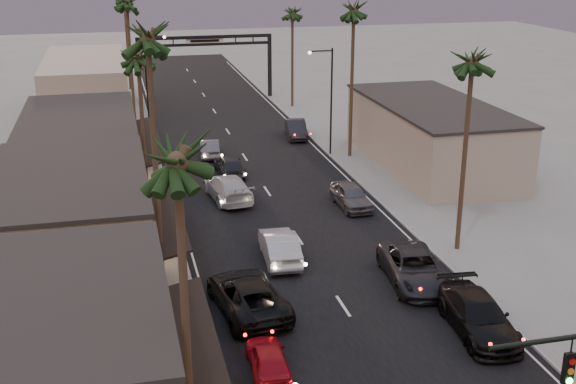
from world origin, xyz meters
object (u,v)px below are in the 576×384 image
oncoming_silver (279,246)px  curbside_near (414,268)px  palm_lb (147,30)px  streetlight_left (149,74)px  streetlight_right (328,93)px  palm_ra (473,54)px  palm_lc (138,52)px  oncoming_pickup (248,295)px  curbside_black (478,316)px  palm_rb (354,5)px  arch (205,51)px  palm_rc (292,9)px  palm_la (177,148)px  oncoming_red (268,359)px

oncoming_silver → curbside_near: oncoming_silver is taller
palm_lb → streetlight_left: bearing=87.3°
streetlight_left → palm_lb: (-1.68, -36.00, 8.06)m
streetlight_right → palm_ra: bearing=-85.4°
palm_lc → oncoming_pickup: 19.36m
curbside_black → palm_ra: bearing=74.0°
palm_lc → palm_rb: bearing=24.9°
palm_lb → palm_ra: (17.20, 2.00, -1.94)m
palm_rb → streetlight_right: bearing=149.2°
palm_rb → curbside_near: palm_rb is taller
arch → palm_rc: size_ratio=1.25×
arch → palm_rb: 28.24m
palm_lb → oncoming_silver: 14.58m
palm_rb → curbside_black: bearing=-96.6°
streetlight_right → palm_la: bearing=-113.3°
arch → palm_la: bearing=-98.0°
streetlight_left → oncoming_silver: (5.09, -32.87, -4.47)m
arch → palm_ra: 47.17m
palm_ra → palm_rb: (0.00, 20.00, 0.97)m
palm_ra → oncoming_red: 19.86m
palm_la → curbside_black: 18.47m
oncoming_pickup → curbside_near: bearing=179.3°
streetlight_left → oncoming_silver: bearing=-81.2°
streetlight_left → palm_lb: palm_lb is taller
palm_ra → oncoming_pickup: bearing=-161.8°
streetlight_right → curbside_black: (-1.68, -29.87, -4.47)m
palm_la → palm_rb: bearing=63.8°
palm_lb → curbside_black: size_ratio=2.57×
oncoming_pickup → oncoming_silver: size_ratio=1.22×
streetlight_left → curbside_near: streetlight_left is taller
streetlight_right → oncoming_red: (-11.77, -30.87, -4.66)m
curbside_black → palm_rb: bearing=88.1°
palm_lc → oncoming_silver: palm_lc is taller
palm_rb → curbside_black: size_ratio=2.40×
palm_ra → palm_rc: bearing=90.0°
palm_lb → palm_rb: (17.20, 22.00, -0.97)m
palm_la → palm_lb: size_ratio=0.87×
streetlight_right → streetlight_left: same height
palm_lb → curbside_black: palm_lb is taller
palm_rc → curbside_near: size_ratio=1.98×
oncoming_red → oncoming_silver: bearing=-102.7°
arch → palm_ra: size_ratio=1.15×
streetlight_right → oncoming_red: bearing=-110.9°
streetlight_left → oncoming_pickup: (2.22, -38.37, -4.44)m
palm_la → palm_rc: 57.63m
oncoming_red → curbside_black: bearing=-171.7°
oncoming_pickup → curbside_black: 10.91m
arch → oncoming_pickup: bearing=-95.3°
oncoming_pickup → palm_lb: bearing=-38.1°
oncoming_silver → palm_rc: bearing=-101.3°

